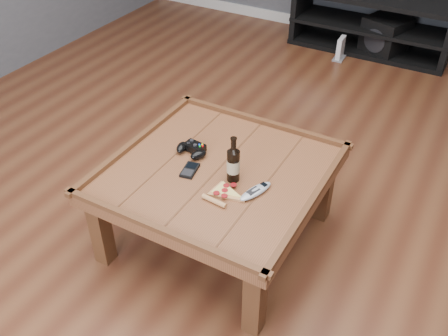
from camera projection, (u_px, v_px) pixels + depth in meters
The scene contains 11 objects.
ground at pixel (218, 236), 2.68m from camera, with size 6.00×6.00×0.00m, color #4A2415.
baseboard at pixel (375, 36), 4.73m from camera, with size 5.00×0.02×0.10m, color silver.
coffee_table at pixel (218, 179), 2.45m from camera, with size 1.03×1.03×0.48m.
media_console at pixel (372, 24), 4.44m from camera, with size 1.40×0.45×0.50m.
beer_bottle at pixel (233, 163), 2.29m from camera, with size 0.06×0.06×0.23m.
game_controller at pixel (192, 149), 2.51m from camera, with size 0.18×0.13×0.05m.
pizza_slice at pixel (223, 193), 2.26m from camera, with size 0.16×0.23×0.02m.
smartphone at pixel (190, 170), 2.40m from camera, with size 0.09×0.13×0.02m.
remote_control at pixel (256, 191), 2.26m from camera, with size 0.11×0.20×0.03m.
subwoofer at pixel (385, 36), 4.43m from camera, with size 0.42×0.42×0.33m.
game_console at pixel (340, 49), 4.38m from camera, with size 0.10×0.16×0.20m.
Camera 1 is at (0.96, -1.65, 1.92)m, focal length 40.00 mm.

